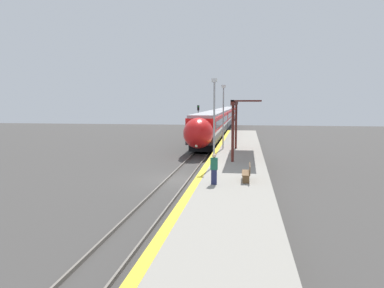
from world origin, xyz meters
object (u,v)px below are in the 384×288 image
Objects in this scene: person_waiting at (214,169)px; lamppost_near at (214,117)px; train at (223,118)px; railway_signal at (198,119)px; platform_bench at (248,172)px; lamppost_mid at (223,113)px.

person_waiting is 0.28× the size of lamppost_near.
train is 18.42m from railway_signal.
lamppost_near reaches higher than platform_bench.
lamppost_near is 9.31m from lamppost_mid.
railway_signal reaches higher than person_waiting.
train is 15.64× the size of railway_signal.
train is at bearing 92.97° from lamppost_near.
platform_bench is 0.31× the size of lamppost_near.
person_waiting reaches higher than platform_bench.
lamppost_near is at bearing 95.08° from person_waiting.
person_waiting is (2.80, -50.13, -0.46)m from train.
lamppost_mid is (-2.18, 13.55, 2.76)m from platform_bench.
lamppost_mid reaches higher than train.
lamppost_mid is (4.48, -17.16, 1.32)m from railway_signal.
railway_signal is at bearing -96.72° from train.
lamppost_near is at bearing -87.03° from train.
lamppost_mid is (-0.48, 14.70, 2.42)m from person_waiting.
person_waiting is at bearing -86.80° from train.
railway_signal is (-4.96, 31.85, 1.10)m from person_waiting.
lamppost_near reaches higher than person_waiting.
lamppost_near reaches higher than railway_signal.
lamppost_near is 1.00× the size of lamppost_mid.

